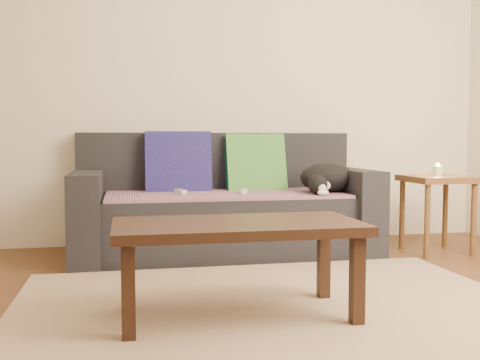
% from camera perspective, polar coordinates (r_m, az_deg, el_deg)
% --- Properties ---
extents(ground, '(4.50, 4.50, 0.00)m').
position_cam_1_polar(ground, '(2.65, 4.27, -13.81)').
color(ground, brown).
rests_on(ground, ground).
extents(back_wall, '(4.50, 0.04, 2.60)m').
position_cam_1_polar(back_wall, '(4.50, -2.70, 10.26)').
color(back_wall, beige).
rests_on(back_wall, ground).
extents(sofa, '(2.10, 0.94, 0.87)m').
position_cam_1_polar(sofa, '(4.08, -1.73, -3.03)').
color(sofa, '#232328').
rests_on(sofa, ground).
extents(throw_blanket, '(1.66, 0.74, 0.02)m').
position_cam_1_polar(throw_blanket, '(3.98, -1.51, -1.46)').
color(throw_blanket, '#462B52').
rests_on(throw_blanket, sofa).
extents(cushion_navy, '(0.49, 0.19, 0.50)m').
position_cam_1_polar(cushion_navy, '(4.18, -6.31, 1.53)').
color(cushion_navy, '#110F43').
rests_on(cushion_navy, throw_blanket).
extents(cushion_green, '(0.45, 0.23, 0.47)m').
position_cam_1_polar(cushion_green, '(4.28, 1.57, 1.61)').
color(cushion_green, '#0C4F3D').
rests_on(cushion_green, throw_blanket).
extents(cat, '(0.49, 0.46, 0.21)m').
position_cam_1_polar(cat, '(4.06, 8.79, 0.17)').
color(cat, black).
rests_on(cat, throw_blanket).
extents(wii_remote_a, '(0.08, 0.15, 0.03)m').
position_cam_1_polar(wii_remote_a, '(3.93, -6.06, -1.19)').
color(wii_remote_a, white).
rests_on(wii_remote_a, throw_blanket).
extents(wii_remote_b, '(0.07, 0.15, 0.03)m').
position_cam_1_polar(wii_remote_b, '(3.92, 0.46, -1.18)').
color(wii_remote_b, white).
rests_on(wii_remote_b, throw_blanket).
extents(side_table, '(0.45, 0.45, 0.56)m').
position_cam_1_polar(side_table, '(4.29, 19.41, -0.90)').
color(side_table, brown).
rests_on(side_table, ground).
extents(candle, '(0.06, 0.06, 0.09)m').
position_cam_1_polar(candle, '(4.28, 19.45, 0.90)').
color(candle, beige).
rests_on(candle, side_table).
extents(rug, '(2.50, 1.80, 0.01)m').
position_cam_1_polar(rug, '(2.78, 3.41, -12.78)').
color(rug, '#9E866C').
rests_on(rug, ground).
extents(coffee_table, '(1.11, 0.56, 0.44)m').
position_cam_1_polar(coffee_table, '(2.55, -0.24, -5.51)').
color(coffee_table, black).
rests_on(coffee_table, rug).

